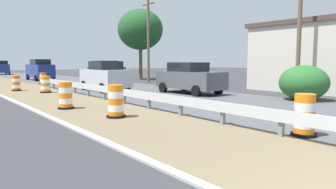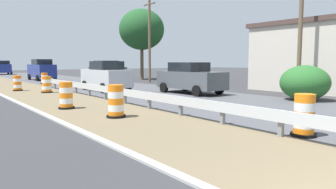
{
  "view_description": "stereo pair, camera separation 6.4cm",
  "coord_description": "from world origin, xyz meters",
  "px_view_note": "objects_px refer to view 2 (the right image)",
  "views": [
    {
      "loc": [
        -4.6,
        -1.0,
        1.94
      ],
      "look_at": [
        2.04,
        7.62,
        0.81
      ],
      "focal_mm": 33.48,
      "sensor_mm": 36.0,
      "label": 1
    },
    {
      "loc": [
        -4.55,
        -1.04,
        1.94
      ],
      "look_at": [
        2.04,
        7.62,
        0.81
      ],
      "focal_mm": 33.48,
      "sensor_mm": 36.0,
      "label": 2
    }
  ],
  "objects_px": {
    "traffic_barrel_close": "(116,103)",
    "traffic_barrel_farther": "(47,85)",
    "traffic_barrel_farthest": "(44,79)",
    "car_trailing_far_lane": "(42,70)",
    "car_trailing_near_lane": "(107,72)",
    "traffic_barrel_far": "(18,84)",
    "car_lead_near_lane": "(106,76)",
    "utility_pole_near": "(301,24)",
    "car_lead_far_lane": "(3,68)",
    "traffic_barrel_nearest": "(304,117)",
    "traffic_barrel_mid": "(66,97)",
    "utility_pole_mid": "(149,39)",
    "car_mid_far_lane": "(190,78)"
  },
  "relations": [
    {
      "from": "car_trailing_near_lane",
      "to": "car_lead_far_lane",
      "type": "xyz_separation_m",
      "value": [
        -3.55,
        28.74,
        0.05
      ]
    },
    {
      "from": "traffic_barrel_nearest",
      "to": "traffic_barrel_farther",
      "type": "height_order",
      "value": "traffic_barrel_nearest"
    },
    {
      "from": "traffic_barrel_close",
      "to": "car_trailing_far_lane",
      "type": "bearing_deg",
      "value": 79.98
    },
    {
      "from": "traffic_barrel_nearest",
      "to": "traffic_barrel_farther",
      "type": "relative_size",
      "value": 1.06
    },
    {
      "from": "utility_pole_mid",
      "to": "car_lead_near_lane",
      "type": "bearing_deg",
      "value": -142.91
    },
    {
      "from": "car_lead_far_lane",
      "to": "car_trailing_far_lane",
      "type": "height_order",
      "value": "car_trailing_far_lane"
    },
    {
      "from": "traffic_barrel_close",
      "to": "car_trailing_far_lane",
      "type": "height_order",
      "value": "car_trailing_far_lane"
    },
    {
      "from": "car_lead_near_lane",
      "to": "utility_pole_mid",
      "type": "relative_size",
      "value": 0.58
    },
    {
      "from": "car_lead_far_lane",
      "to": "car_trailing_far_lane",
      "type": "xyz_separation_m",
      "value": [
        0.32,
        -19.78,
        0.04
      ]
    },
    {
      "from": "traffic_barrel_farther",
      "to": "car_lead_near_lane",
      "type": "distance_m",
      "value": 3.78
    },
    {
      "from": "traffic_barrel_farther",
      "to": "traffic_barrel_mid",
      "type": "bearing_deg",
      "value": -100.54
    },
    {
      "from": "car_trailing_near_lane",
      "to": "utility_pole_near",
      "type": "bearing_deg",
      "value": 13.4
    },
    {
      "from": "traffic_barrel_nearest",
      "to": "car_lead_near_lane",
      "type": "relative_size",
      "value": 0.24
    },
    {
      "from": "traffic_barrel_farther",
      "to": "car_lead_near_lane",
      "type": "height_order",
      "value": "car_lead_near_lane"
    },
    {
      "from": "car_lead_far_lane",
      "to": "traffic_barrel_close",
      "type": "bearing_deg",
      "value": 176.21
    },
    {
      "from": "traffic_barrel_farther",
      "to": "car_trailing_near_lane",
      "type": "relative_size",
      "value": 0.25
    },
    {
      "from": "traffic_barrel_close",
      "to": "car_mid_far_lane",
      "type": "distance_m",
      "value": 9.07
    },
    {
      "from": "traffic_barrel_farther",
      "to": "traffic_barrel_farthest",
      "type": "distance_m",
      "value": 8.86
    },
    {
      "from": "car_mid_far_lane",
      "to": "utility_pole_mid",
      "type": "bearing_deg",
      "value": 157.99
    },
    {
      "from": "utility_pole_near",
      "to": "traffic_barrel_mid",
      "type": "bearing_deg",
      "value": 165.72
    },
    {
      "from": "traffic_barrel_farthest",
      "to": "car_mid_far_lane",
      "type": "height_order",
      "value": "car_mid_far_lane"
    },
    {
      "from": "traffic_barrel_mid",
      "to": "utility_pole_near",
      "type": "bearing_deg",
      "value": -14.28
    },
    {
      "from": "car_trailing_near_lane",
      "to": "car_mid_far_lane",
      "type": "distance_m",
      "value": 11.38
    },
    {
      "from": "traffic_barrel_close",
      "to": "traffic_barrel_farther",
      "type": "bearing_deg",
      "value": 86.09
    },
    {
      "from": "traffic_barrel_far",
      "to": "traffic_barrel_close",
      "type": "bearing_deg",
      "value": -88.02
    },
    {
      "from": "traffic_barrel_farther",
      "to": "car_trailing_far_lane",
      "type": "relative_size",
      "value": 0.22
    },
    {
      "from": "traffic_barrel_nearest",
      "to": "traffic_barrel_farther",
      "type": "distance_m",
      "value": 16.24
    },
    {
      "from": "traffic_barrel_farther",
      "to": "car_lead_near_lane",
      "type": "relative_size",
      "value": 0.23
    },
    {
      "from": "traffic_barrel_farthest",
      "to": "car_trailing_far_lane",
      "type": "distance_m",
      "value": 6.14
    },
    {
      "from": "car_lead_near_lane",
      "to": "utility_pole_near",
      "type": "bearing_deg",
      "value": -141.89
    },
    {
      "from": "car_trailing_near_lane",
      "to": "utility_pole_mid",
      "type": "bearing_deg",
      "value": 74.81
    },
    {
      "from": "traffic_barrel_farther",
      "to": "car_mid_far_lane",
      "type": "relative_size",
      "value": 0.23
    },
    {
      "from": "traffic_barrel_far",
      "to": "traffic_barrel_farthest",
      "type": "distance_m",
      "value": 6.97
    },
    {
      "from": "car_trailing_near_lane",
      "to": "utility_pole_mid",
      "type": "relative_size",
      "value": 0.53
    },
    {
      "from": "traffic_barrel_far",
      "to": "car_lead_near_lane",
      "type": "height_order",
      "value": "car_lead_near_lane"
    },
    {
      "from": "traffic_barrel_farthest",
      "to": "car_mid_far_lane",
      "type": "relative_size",
      "value": 0.21
    },
    {
      "from": "car_lead_near_lane",
      "to": "car_trailing_far_lane",
      "type": "relative_size",
      "value": 0.98
    },
    {
      "from": "traffic_barrel_nearest",
      "to": "traffic_barrel_far",
      "type": "height_order",
      "value": "traffic_barrel_nearest"
    },
    {
      "from": "traffic_barrel_close",
      "to": "car_lead_far_lane",
      "type": "bearing_deg",
      "value": 84.77
    },
    {
      "from": "traffic_barrel_farthest",
      "to": "car_trailing_near_lane",
      "type": "relative_size",
      "value": 0.24
    },
    {
      "from": "traffic_barrel_close",
      "to": "traffic_barrel_farther",
      "type": "relative_size",
      "value": 1.09
    },
    {
      "from": "traffic_barrel_mid",
      "to": "utility_pole_mid",
      "type": "bearing_deg",
      "value": 44.36
    },
    {
      "from": "traffic_barrel_far",
      "to": "utility_pole_mid",
      "type": "distance_m",
      "value": 12.76
    },
    {
      "from": "traffic_barrel_farther",
      "to": "car_trailing_near_lane",
      "type": "height_order",
      "value": "car_trailing_near_lane"
    },
    {
      "from": "car_lead_near_lane",
      "to": "car_trailing_near_lane",
      "type": "height_order",
      "value": "car_trailing_near_lane"
    },
    {
      "from": "traffic_barrel_mid",
      "to": "utility_pole_near",
      "type": "height_order",
      "value": "utility_pole_near"
    },
    {
      "from": "car_trailing_far_lane",
      "to": "traffic_barrel_farthest",
      "type": "bearing_deg",
      "value": 165.71
    },
    {
      "from": "car_lead_near_lane",
      "to": "car_mid_far_lane",
      "type": "bearing_deg",
      "value": -144.12
    },
    {
      "from": "traffic_barrel_farther",
      "to": "car_lead_far_lane",
      "type": "relative_size",
      "value": 0.25
    },
    {
      "from": "car_lead_near_lane",
      "to": "car_trailing_near_lane",
      "type": "xyz_separation_m",
      "value": [
        3.34,
        6.56,
        0.03
      ]
    }
  ]
}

